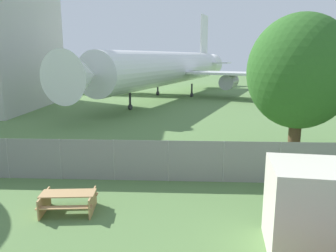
% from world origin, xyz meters
% --- Properties ---
extents(perimeter_fence, '(56.07, 0.07, 1.96)m').
position_xyz_m(perimeter_fence, '(-0.00, 9.70, 0.98)').
color(perimeter_fence, gray).
rests_on(perimeter_fence, ground).
extents(airplane, '(36.27, 44.81, 13.01)m').
position_xyz_m(airplane, '(-1.16, 41.87, 4.06)').
color(airplane, white).
rests_on(airplane, ground).
extents(portable_cabin, '(3.77, 2.64, 2.69)m').
position_xyz_m(portable_cabin, '(5.02, 4.24, 1.35)').
color(portable_cabin, beige).
rests_on(portable_cabin, ground).
extents(picnic_bench_near_cabin, '(2.12, 1.58, 0.76)m').
position_xyz_m(picnic_bench_near_cabin, '(-3.58, 6.42, 0.48)').
color(picnic_bench_near_cabin, tan).
rests_on(picnic_bench_near_cabin, ground).
extents(tree_behind_benches, '(5.41, 5.41, 7.93)m').
position_xyz_m(tree_behind_benches, '(6.70, 12.74, 4.93)').
color(tree_behind_benches, '#4C3823').
rests_on(tree_behind_benches, ground).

